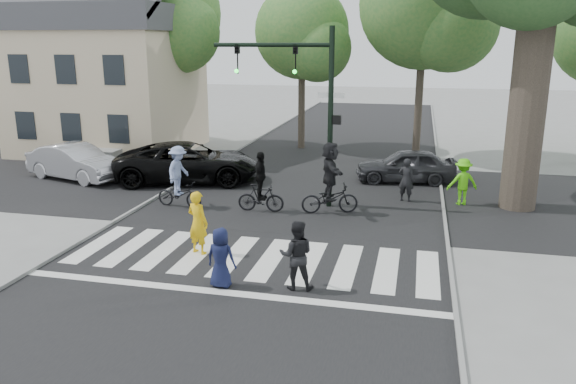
% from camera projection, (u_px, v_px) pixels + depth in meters
% --- Properties ---
extents(ground, '(120.00, 120.00, 0.00)m').
position_uv_depth(ground, '(241.00, 272.00, 13.83)').
color(ground, gray).
rests_on(ground, ground).
extents(road_stem, '(10.00, 70.00, 0.01)m').
position_uv_depth(road_stem, '(287.00, 214.00, 18.53)').
color(road_stem, black).
rests_on(road_stem, ground).
extents(road_cross, '(70.00, 10.00, 0.01)m').
position_uv_depth(road_cross, '(305.00, 191.00, 21.35)').
color(road_cross, black).
rests_on(road_cross, ground).
extents(curb_left, '(0.10, 70.00, 0.10)m').
position_uv_depth(curb_left, '(147.00, 203.00, 19.63)').
color(curb_left, gray).
rests_on(curb_left, ground).
extents(curb_right, '(0.10, 70.00, 0.10)m').
position_uv_depth(curb_right, '(445.00, 223.00, 17.41)').
color(curb_right, gray).
rests_on(curb_right, ground).
extents(crosswalk, '(10.00, 3.85, 0.01)m').
position_uv_depth(crosswalk, '(248.00, 262.00, 14.45)').
color(crosswalk, silver).
rests_on(crosswalk, ground).
extents(traffic_signal, '(4.45, 0.29, 6.00)m').
position_uv_depth(traffic_signal, '(306.00, 92.00, 18.57)').
color(traffic_signal, black).
rests_on(traffic_signal, ground).
extents(bg_tree_0, '(5.46, 5.20, 8.97)m').
position_uv_depth(bg_tree_0, '(87.00, 29.00, 30.31)').
color(bg_tree_0, brown).
rests_on(bg_tree_0, ground).
extents(bg_tree_1, '(6.09, 5.80, 9.80)m').
position_uv_depth(bg_tree_1, '(168.00, 18.00, 28.58)').
color(bg_tree_1, brown).
rests_on(bg_tree_1, ground).
extents(bg_tree_2, '(5.04, 4.80, 8.40)m').
position_uv_depth(bg_tree_2, '(306.00, 36.00, 28.35)').
color(bg_tree_2, brown).
rests_on(bg_tree_2, ground).
extents(bg_tree_3, '(6.30, 6.00, 10.20)m').
position_uv_depth(bg_tree_3, '(431.00, 9.00, 25.44)').
color(bg_tree_3, brown).
rests_on(bg_tree_3, ground).
extents(house, '(8.40, 8.10, 8.82)m').
position_uv_depth(house, '(108.00, 76.00, 28.52)').
color(house, beige).
rests_on(house, ground).
extents(pedestrian_woman, '(0.73, 0.60, 1.72)m').
position_uv_depth(pedestrian_woman, '(198.00, 223.00, 14.87)').
color(pedestrian_woman, yellow).
rests_on(pedestrian_woman, ground).
extents(pedestrian_child, '(0.74, 0.52, 1.42)m').
position_uv_depth(pedestrian_child, '(221.00, 258.00, 12.85)').
color(pedestrian_child, '#14193B').
rests_on(pedestrian_child, ground).
extents(pedestrian_adult, '(0.89, 0.75, 1.63)m').
position_uv_depth(pedestrian_adult, '(296.00, 255.00, 12.73)').
color(pedestrian_adult, black).
rests_on(pedestrian_adult, ground).
extents(cyclist_left, '(1.73, 1.15, 2.12)m').
position_uv_depth(cyclist_left, '(179.00, 181.00, 19.08)').
color(cyclist_left, black).
rests_on(cyclist_left, ground).
extents(cyclist_mid, '(1.58, 0.97, 2.03)m').
position_uv_depth(cyclist_mid, '(261.00, 187.00, 18.59)').
color(cyclist_mid, black).
rests_on(cyclist_mid, ground).
extents(cyclist_right, '(1.98, 1.83, 2.38)m').
position_uv_depth(cyclist_right, '(330.00, 182.00, 18.37)').
color(cyclist_right, black).
rests_on(cyclist_right, ground).
extents(car_suv, '(6.28, 4.10, 1.61)m').
position_uv_depth(car_suv, '(189.00, 162.00, 22.58)').
color(car_suv, black).
rests_on(car_suv, ground).
extents(car_silver, '(4.66, 2.72, 1.45)m').
position_uv_depth(car_silver, '(76.00, 162.00, 23.02)').
color(car_silver, silver).
rests_on(car_silver, ground).
extents(car_grey, '(4.14, 2.06, 1.35)m').
position_uv_depth(car_grey, '(406.00, 166.00, 22.59)').
color(car_grey, '#2F2F33').
rests_on(car_grey, ground).
extents(bystander_hivis, '(1.18, 0.87, 1.63)m').
position_uv_depth(bystander_hivis, '(463.00, 182.00, 19.39)').
color(bystander_hivis, '#57DA12').
rests_on(bystander_hivis, ground).
extents(bystander_dark, '(0.64, 0.50, 1.56)m').
position_uv_depth(bystander_dark, '(406.00, 180.00, 19.80)').
color(bystander_dark, black).
rests_on(bystander_dark, ground).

